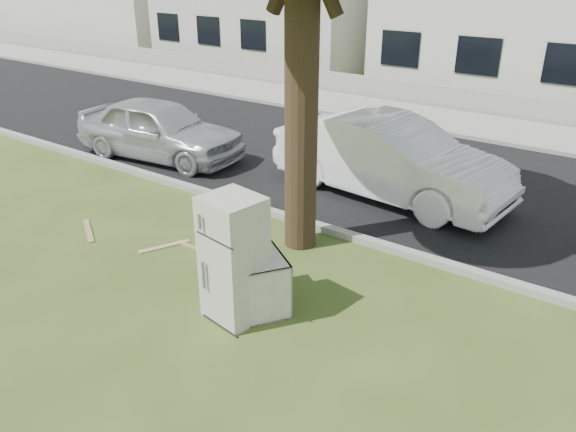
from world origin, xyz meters
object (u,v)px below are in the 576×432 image
Objects in this scene: cabinet at (258,279)px; car_left at (160,129)px; car_center at (390,158)px; fridge at (234,259)px.

cabinet is 7.01m from car_left.
car_center is at bearing 127.44° from cabinet.
car_center is (-0.30, 4.74, 0.41)m from cabinet.
car_left is (-5.65, -1.04, -0.08)m from car_center.
cabinet is at bearing 88.54° from fridge.
fridge reaches higher than car_left.
fridge is at bearing -66.86° from cabinet.
car_left is at bearing 154.29° from fridge.
fridge is 0.63m from cabinet.
car_center is 5.75m from car_left.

